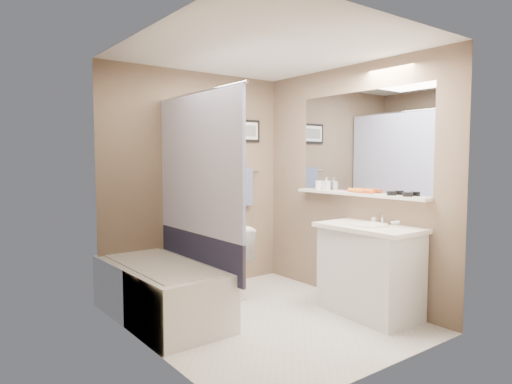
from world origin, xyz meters
TOP-DOWN VIEW (x-y plane):
  - ground at (0.00, 0.00)m, footprint 2.50×2.50m
  - ceiling at (0.00, 0.00)m, footprint 2.20×2.50m
  - wall_back at (0.00, 1.23)m, footprint 2.20×0.04m
  - wall_front at (0.00, -1.23)m, footprint 2.20×0.04m
  - wall_left at (-1.08, 0.00)m, footprint 0.04×2.50m
  - wall_right at (1.08, 0.00)m, footprint 0.04×2.50m
  - tile_surround at (-1.09, 0.50)m, footprint 0.02×1.55m
  - curtain_rod at (-0.40, 0.50)m, footprint 0.02×1.55m
  - curtain_upper at (-0.40, 0.50)m, footprint 0.03×1.45m
  - curtain_lower at (-0.40, 0.50)m, footprint 0.03×1.45m
  - mirror at (1.09, -0.15)m, footprint 0.02×1.60m
  - shelf at (1.04, -0.15)m, footprint 0.12×1.60m
  - towel_bar at (0.55, 1.22)m, footprint 0.60×0.02m
  - towel at (0.55, 1.20)m, footprint 0.34×0.05m
  - art_frame at (0.55, 1.23)m, footprint 0.62×0.02m
  - art_mat at (0.55, 1.22)m, footprint 0.56×0.00m
  - art_image at (0.55, 1.22)m, footprint 0.50×0.00m
  - door at (0.55, -1.24)m, footprint 0.80×0.02m
  - door_handle at (0.22, -1.19)m, footprint 0.10×0.02m
  - bathtub at (-0.75, 0.60)m, footprint 0.74×1.52m
  - tub_rim at (-0.75, 0.60)m, footprint 0.56×1.36m
  - toilet at (0.12, 0.88)m, footprint 0.57×0.82m
  - vanity at (0.85, -0.47)m, footprint 0.56×0.93m
  - countertop at (0.84, -0.47)m, footprint 0.54×0.96m
  - sink_basin at (0.83, -0.47)m, footprint 0.34×0.34m
  - faucet_spout at (1.03, -0.47)m, footprint 0.02×0.02m
  - faucet_knob at (1.03, -0.37)m, footprint 0.05×0.05m
  - candle_bowl_near at (1.04, -0.73)m, footprint 0.09×0.09m
  - candle_bowl_far at (1.04, -0.56)m, footprint 0.09×0.09m
  - hair_brush_front at (1.04, -0.25)m, footprint 0.04×0.22m
  - hair_brush_back at (1.04, -0.15)m, footprint 0.07×0.22m
  - pink_comb at (1.04, 0.04)m, footprint 0.03×0.16m
  - glass_jar at (1.04, 0.38)m, footprint 0.08×0.08m
  - soap_bottle at (1.04, 0.27)m, footprint 0.07×0.07m

SIDE VIEW (x-z plane):
  - ground at x=0.00m, z-range 0.00..0.00m
  - bathtub at x=-0.75m, z-range 0.00..0.50m
  - toilet at x=0.12m, z-range 0.00..0.76m
  - vanity at x=0.85m, z-range 0.00..0.80m
  - tub_rim at x=-0.75m, z-range 0.49..0.51m
  - curtain_lower at x=-0.40m, z-range 0.40..0.76m
  - countertop at x=0.84m, z-range 0.80..0.84m
  - sink_basin at x=0.83m, z-range 0.84..0.86m
  - faucet_knob at x=1.03m, z-range 0.84..0.90m
  - faucet_spout at x=1.03m, z-range 0.84..0.94m
  - tile_surround at x=-1.09m, z-range 0.00..2.00m
  - door at x=0.55m, z-range 0.00..2.00m
  - door_handle at x=0.22m, z-range 0.99..1.01m
  - shelf at x=1.04m, z-range 1.09..1.11m
  - pink_comb at x=1.04m, z-range 1.11..1.12m
  - towel at x=0.55m, z-range 0.90..1.34m
  - candle_bowl_near at x=1.04m, z-range 1.11..1.16m
  - candle_bowl_far at x=1.04m, z-range 1.11..1.16m
  - hair_brush_front at x=1.04m, z-range 1.12..1.16m
  - hair_brush_back at x=1.04m, z-range 1.12..1.16m
  - glass_jar at x=1.04m, z-range 1.11..1.22m
  - soap_bottle at x=1.04m, z-range 1.11..1.25m
  - wall_back at x=0.00m, z-range 0.00..2.40m
  - wall_front at x=0.00m, z-range 0.00..2.40m
  - wall_left at x=-1.08m, z-range 0.00..2.40m
  - wall_right at x=1.08m, z-range 0.00..2.40m
  - towel_bar at x=0.55m, z-range 1.29..1.31m
  - curtain_upper at x=-0.40m, z-range 0.76..2.04m
  - mirror at x=1.09m, z-range 1.12..2.12m
  - art_frame at x=0.55m, z-range 1.65..1.91m
  - art_mat at x=0.55m, z-range 1.68..1.88m
  - art_image at x=0.55m, z-range 1.72..1.84m
  - curtain_rod at x=-0.40m, z-range 2.04..2.06m
  - ceiling at x=0.00m, z-range 2.36..2.40m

